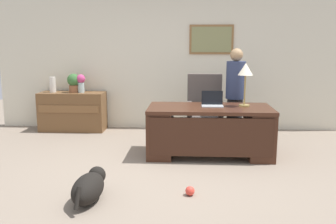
# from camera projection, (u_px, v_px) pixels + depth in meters

# --- Properties ---
(ground_plane) EXTENTS (12.00, 12.00, 0.00)m
(ground_plane) POSITION_uv_depth(u_px,v_px,m) (165.00, 172.00, 4.76)
(ground_plane) COLOR gray
(back_wall) EXTENTS (7.00, 0.16, 2.70)m
(back_wall) POSITION_uv_depth(u_px,v_px,m) (174.00, 60.00, 7.06)
(back_wall) COLOR beige
(back_wall) RESTS_ON ground_plane
(desk) EXTENTS (1.83, 0.88, 0.74)m
(desk) POSITION_uv_depth(u_px,v_px,m) (210.00, 129.00, 5.40)
(desk) COLOR #422316
(desk) RESTS_ON ground_plane
(credenza) EXTENTS (1.25, 0.50, 0.75)m
(credenza) POSITION_uv_depth(u_px,v_px,m) (73.00, 111.00, 7.02)
(credenza) COLOR brown
(credenza) RESTS_ON ground_plane
(armchair) EXTENTS (0.60, 0.59, 1.15)m
(armchair) POSITION_uv_depth(u_px,v_px,m) (204.00, 112.00, 6.27)
(armchair) COLOR #564C47
(armchair) RESTS_ON ground_plane
(person_standing) EXTENTS (0.32, 0.32, 1.59)m
(person_standing) POSITION_uv_depth(u_px,v_px,m) (235.00, 95.00, 6.04)
(person_standing) COLOR #262323
(person_standing) RESTS_ON ground_plane
(dog_lying) EXTENTS (0.34, 0.77, 0.30)m
(dog_lying) POSITION_uv_depth(u_px,v_px,m) (89.00, 187.00, 3.87)
(dog_lying) COLOR black
(dog_lying) RESTS_ON ground_plane
(laptop) EXTENTS (0.32, 0.22, 0.22)m
(laptop) POSITION_uv_depth(u_px,v_px,m) (212.00, 102.00, 5.43)
(laptop) COLOR #B2B5BA
(laptop) RESTS_ON desk
(desk_lamp) EXTENTS (0.22, 0.22, 0.65)m
(desk_lamp) POSITION_uv_depth(u_px,v_px,m) (245.00, 72.00, 5.33)
(desk_lamp) COLOR #9E8447
(desk_lamp) RESTS_ON desk
(vase_with_flowers) EXTENTS (0.17, 0.17, 0.35)m
(vase_with_flowers) POSITION_uv_depth(u_px,v_px,m) (81.00, 82.00, 6.90)
(vase_with_flowers) COLOR #AEC5C7
(vase_with_flowers) RESTS_ON credenza
(vase_empty) EXTENTS (0.12, 0.12, 0.30)m
(vase_empty) POSITION_uv_depth(u_px,v_px,m) (53.00, 85.00, 6.94)
(vase_empty) COLOR silver
(vase_empty) RESTS_ON credenza
(potted_plant) EXTENTS (0.24, 0.24, 0.36)m
(potted_plant) POSITION_uv_depth(u_px,v_px,m) (74.00, 82.00, 6.91)
(potted_plant) COLOR brown
(potted_plant) RESTS_ON credenza
(dog_toy_ball) EXTENTS (0.10, 0.10, 0.10)m
(dog_toy_ball) POSITION_uv_depth(u_px,v_px,m) (190.00, 191.00, 4.02)
(dog_toy_ball) COLOR #E53F33
(dog_toy_ball) RESTS_ON ground_plane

